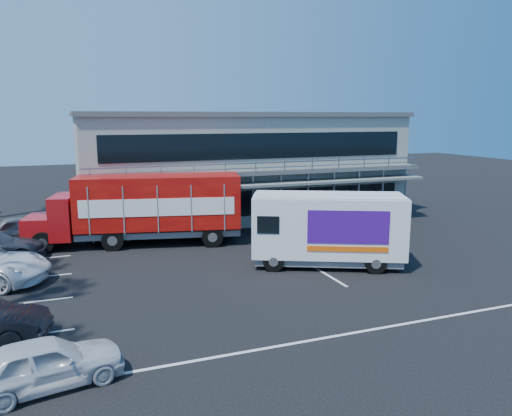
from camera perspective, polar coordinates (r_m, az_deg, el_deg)
name	(u,v)px	position (r m, az deg, el deg)	size (l,w,h in m)	color
ground	(284,278)	(22.22, 3.21, -8.00)	(120.00, 120.00, 0.00)	black
building	(238,164)	(36.26, -2.05, 5.09)	(22.40, 12.00, 7.30)	gray
red_truck	(145,207)	(28.15, -12.62, 0.14)	(11.72, 5.02, 3.85)	#9B0C0E
white_van	(328,228)	(23.75, 8.20, -2.32)	(7.40, 5.16, 3.44)	white
parked_car_a	(45,363)	(14.69, -22.94, -16.00)	(1.61, 3.99, 1.36)	silver
parked_car_e	(28,229)	(30.75, -24.65, -2.24)	(1.85, 4.60, 1.57)	slate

